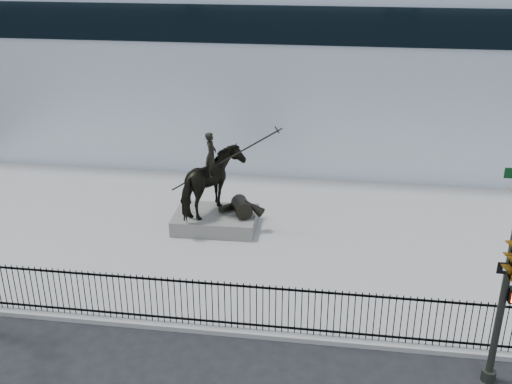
# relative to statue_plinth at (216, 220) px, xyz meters

# --- Properties ---
(ground) EXTENTS (120.00, 120.00, 0.00)m
(ground) POSITION_rel_statue_plinth_xyz_m (1.60, -7.46, -0.44)
(ground) COLOR black
(ground) RESTS_ON ground
(plaza) EXTENTS (30.00, 12.00, 0.15)m
(plaza) POSITION_rel_statue_plinth_xyz_m (1.60, -0.46, -0.37)
(plaza) COLOR gray
(plaza) RESTS_ON ground
(building) EXTENTS (44.00, 14.00, 9.00)m
(building) POSITION_rel_statue_plinth_xyz_m (1.60, 12.54, 4.06)
(building) COLOR silver
(building) RESTS_ON ground
(picket_fence) EXTENTS (22.10, 0.10, 1.50)m
(picket_fence) POSITION_rel_statue_plinth_xyz_m (1.60, -6.21, 0.46)
(picket_fence) COLOR black
(picket_fence) RESTS_ON plaza
(statue_plinth) EXTENTS (3.15, 2.21, 0.58)m
(statue_plinth) POSITION_rel_statue_plinth_xyz_m (0.00, 0.00, 0.00)
(statue_plinth) COLOR #635F5A
(statue_plinth) RESTS_ON plaza
(equestrian_statue) EXTENTS (3.98, 2.50, 3.37)m
(equestrian_statue) POSITION_rel_statue_plinth_xyz_m (0.06, 0.00, 1.51)
(equestrian_statue) COLOR black
(equestrian_statue) RESTS_ON statue_plinth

